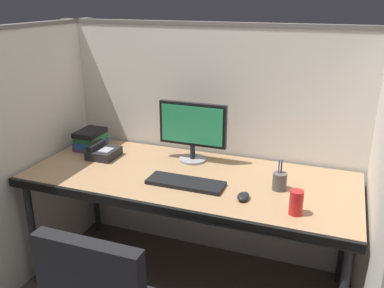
{
  "coord_description": "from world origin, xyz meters",
  "views": [
    {
      "loc": [
        0.78,
        -1.74,
        1.73
      ],
      "look_at": [
        0.0,
        0.35,
        0.92
      ],
      "focal_mm": 38.73,
      "sensor_mm": 36.0,
      "label": 1
    }
  ],
  "objects": [
    {
      "name": "cubicle_partition_rear",
      "position": [
        0.0,
        0.74,
        0.79
      ],
      "size": [
        2.21,
        0.06,
        1.57
      ],
      "color": "beige",
      "rests_on": "ground"
    },
    {
      "name": "cubicle_partition_left",
      "position": [
        -0.99,
        0.2,
        0.79
      ],
      "size": [
        0.06,
        1.41,
        1.57
      ],
      "color": "beige",
      "rests_on": "ground"
    },
    {
      "name": "cubicle_partition_right",
      "position": [
        0.99,
        0.2,
        0.79
      ],
      "size": [
        0.06,
        1.41,
        1.57
      ],
      "color": "beige",
      "rests_on": "ground"
    },
    {
      "name": "desk",
      "position": [
        0.0,
        0.29,
        0.69
      ],
      "size": [
        1.9,
        0.8,
        0.74
      ],
      "color": "#997551",
      "rests_on": "ground"
    },
    {
      "name": "monitor_center",
      "position": [
        -0.06,
        0.53,
        0.96
      ],
      "size": [
        0.43,
        0.17,
        0.37
      ],
      "color": "gray",
      "rests_on": "desk"
    },
    {
      "name": "keyboard_main",
      "position": [
        0.02,
        0.19,
        0.75
      ],
      "size": [
        0.43,
        0.15,
        0.02
      ],
      "primitive_type": "cube",
      "color": "black",
      "rests_on": "desk"
    },
    {
      "name": "computer_mouse",
      "position": [
        0.36,
        0.13,
        0.76
      ],
      "size": [
        0.06,
        0.1,
        0.04
      ],
      "color": "black",
      "rests_on": "desk"
    },
    {
      "name": "pen_cup",
      "position": [
        0.52,
        0.31,
        0.79
      ],
      "size": [
        0.08,
        0.08,
        0.17
      ],
      "color": "#4C4742",
      "rests_on": "desk"
    },
    {
      "name": "soda_can",
      "position": [
        0.63,
        0.07,
        0.8
      ],
      "size": [
        0.07,
        0.07,
        0.12
      ],
      "primitive_type": "cylinder",
      "color": "red",
      "rests_on": "desk"
    },
    {
      "name": "desk_phone",
      "position": [
        -0.62,
        0.38,
        0.77
      ],
      "size": [
        0.17,
        0.19,
        0.09
      ],
      "color": "black",
      "rests_on": "desk"
    },
    {
      "name": "book_stack",
      "position": [
        -0.79,
        0.5,
        0.8
      ],
      "size": [
        0.16,
        0.23,
        0.13
      ],
      "color": "#4C3366",
      "rests_on": "desk"
    }
  ]
}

